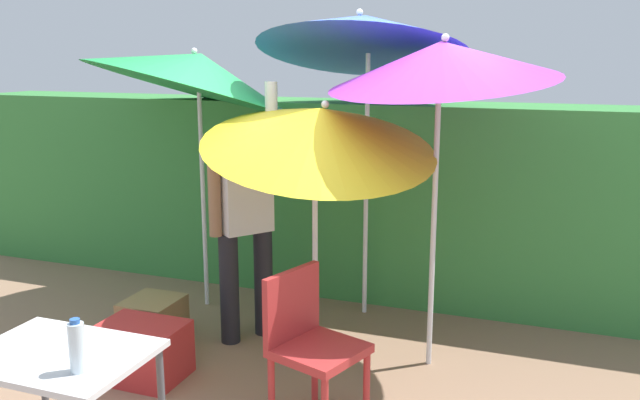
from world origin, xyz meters
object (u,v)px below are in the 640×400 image
at_px(umbrella_orange, 320,129).
at_px(folding_table, 60,371).
at_px(chair_plastic, 309,339).
at_px(crate_cardboard, 153,321).
at_px(cooler_box, 141,351).
at_px(umbrella_navy, 197,73).
at_px(bottle_water, 77,347).
at_px(person_vendor, 245,216).
at_px(umbrella_yellow, 364,34).
at_px(umbrella_rainbow, 442,63).

xyz_separation_m(umbrella_orange, folding_table, (-0.64, -1.72, -0.96)).
bearing_deg(umbrella_orange, chair_plastic, -74.29).
bearing_deg(folding_table, crate_cardboard, 111.10).
xyz_separation_m(umbrella_orange, cooler_box, (-1.02, -0.59, -1.43)).
relative_size(umbrella_navy, bottle_water, 10.11).
bearing_deg(crate_cardboard, person_vendor, 27.29).
bearing_deg(umbrella_navy, person_vendor, -38.19).
relative_size(umbrella_orange, bottle_water, 8.36).
bearing_deg(crate_cardboard, umbrella_yellow, 41.01).
distance_m(chair_plastic, cooler_box, 1.28).
distance_m(folding_table, bottle_water, 0.32).
height_order(umbrella_orange, umbrella_yellow, umbrella_yellow).
bearing_deg(cooler_box, umbrella_yellow, 57.33).
relative_size(umbrella_orange, chair_plastic, 2.25).
xyz_separation_m(umbrella_rainbow, umbrella_yellow, (-0.73, 0.74, 0.20)).
bearing_deg(crate_cardboard, umbrella_navy, 93.20).
height_order(umbrella_yellow, umbrella_navy, umbrella_yellow).
relative_size(umbrella_yellow, chair_plastic, 2.88).
relative_size(crate_cardboard, bottle_water, 1.65).
height_order(cooler_box, crate_cardboard, cooler_box).
bearing_deg(umbrella_navy, umbrella_rainbow, -13.45).
xyz_separation_m(umbrella_rainbow, person_vendor, (-1.37, -0.03, -1.08)).
bearing_deg(person_vendor, umbrella_yellow, 50.35).
xyz_separation_m(umbrella_yellow, cooler_box, (-1.01, -1.57, -2.03)).
relative_size(chair_plastic, cooler_box, 1.61).
distance_m(umbrella_rainbow, folding_table, 2.75).
height_order(umbrella_yellow, chair_plastic, umbrella_yellow).
distance_m(person_vendor, bottle_water, 2.07).
relative_size(umbrella_orange, cooler_box, 3.63).
bearing_deg(folding_table, person_vendor, 90.49).
bearing_deg(umbrella_orange, bottle_water, -102.91).
distance_m(person_vendor, chair_plastic, 1.34).
height_order(person_vendor, crate_cardboard, person_vendor).
distance_m(umbrella_rainbow, umbrella_navy, 2.08).
height_order(umbrella_rainbow, cooler_box, umbrella_rainbow).
relative_size(person_vendor, chair_plastic, 2.11).
bearing_deg(person_vendor, cooler_box, -114.73).
xyz_separation_m(person_vendor, crate_cardboard, (-0.61, -0.31, -0.77)).
height_order(umbrella_yellow, folding_table, umbrella_yellow).
height_order(umbrella_yellow, person_vendor, umbrella_yellow).
bearing_deg(umbrella_navy, umbrella_yellow, 11.19).
distance_m(chair_plastic, folding_table, 1.31).
bearing_deg(umbrella_orange, cooler_box, -150.08).
distance_m(umbrella_navy, chair_plastic, 2.53).
bearing_deg(bottle_water, cooler_box, 115.55).
distance_m(umbrella_yellow, folding_table, 3.19).
xyz_separation_m(umbrella_orange, chair_plastic, (0.20, -0.72, -1.10)).
bearing_deg(umbrella_navy, folding_table, -74.67).
xyz_separation_m(folding_table, bottle_water, (0.21, -0.12, 0.20)).
relative_size(umbrella_rainbow, umbrella_orange, 1.13).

